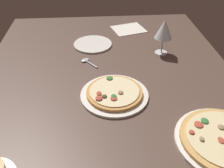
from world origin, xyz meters
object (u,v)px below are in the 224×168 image
(pizza_main, at_px, (114,94))
(pizza_side, at_px, (224,140))
(side_plate, at_px, (93,44))
(spoon, at_px, (87,61))
(wine_glass_far, at_px, (164,30))
(paper_menu, at_px, (128,29))

(pizza_main, distance_m, pizza_side, 0.41)
(side_plate, height_order, spoon, spoon)
(pizza_side, bearing_deg, spoon, 39.33)
(spoon, bearing_deg, wine_glass_far, -80.89)
(pizza_main, height_order, wine_glass_far, wine_glass_far)
(pizza_side, bearing_deg, pizza_main, 51.03)
(side_plate, bearing_deg, pizza_main, -169.91)
(side_plate, relative_size, spoon, 2.10)
(wine_glass_far, bearing_deg, paper_menu, 23.13)
(wine_glass_far, xyz_separation_m, paper_menu, (0.29, 0.12, -0.12))
(pizza_main, distance_m, side_plate, 0.44)
(pizza_main, height_order, paper_menu, pizza_main)
(wine_glass_far, xyz_separation_m, spoon, (-0.06, 0.36, -0.12))
(wine_glass_far, relative_size, side_plate, 0.87)
(pizza_side, xyz_separation_m, spoon, (0.52, 0.43, -0.01))
(pizza_main, relative_size, wine_glass_far, 1.53)
(side_plate, distance_m, paper_menu, 0.28)
(pizza_main, bearing_deg, spoon, 22.23)
(pizza_side, xyz_separation_m, paper_menu, (0.87, 0.19, -0.01))
(paper_menu, bearing_deg, pizza_side, 175.74)
(wine_glass_far, distance_m, spoon, 0.39)
(pizza_side, height_order, spoon, pizza_side)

